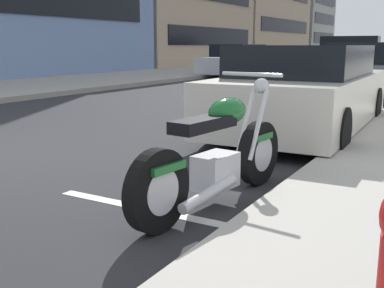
% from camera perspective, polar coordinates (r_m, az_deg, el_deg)
% --- Properties ---
extents(sidewalk_far_curb, '(120.00, 5.00, 0.14)m').
position_cam_1_polar(sidewalk_far_curb, '(19.31, -8.47, 7.94)').
color(sidewalk_far_curb, gray).
rests_on(sidewalk_far_curb, ground).
extents(parking_stall_stripe, '(0.12, 2.20, 0.01)m').
position_cam_1_polar(parking_stall_stripe, '(3.93, -3.45, -8.29)').
color(parking_stall_stripe, silver).
rests_on(parking_stall_stripe, ground).
extents(parked_motorcycle, '(2.16, 0.62, 1.11)m').
position_cam_1_polar(parked_motorcycle, '(4.03, 3.11, -1.49)').
color(parked_motorcycle, black).
rests_on(parked_motorcycle, ground).
extents(parked_car_across_street, '(4.62, 2.01, 1.36)m').
position_cam_1_polar(parked_car_across_street, '(7.64, 13.50, 6.30)').
color(parked_car_across_street, beige).
rests_on(parked_car_across_street, ground).
extents(parked_car_second_in_row, '(4.19, 2.01, 1.43)m').
position_cam_1_polar(parked_car_second_in_row, '(13.74, 20.55, 8.29)').
color(parked_car_second_in_row, '#4C515B').
rests_on(parked_car_second_in_row, ground).
extents(crossing_truck, '(2.32, 5.19, 1.96)m').
position_cam_1_polar(crossing_truck, '(34.13, 18.59, 10.71)').
color(crossing_truck, '#141947').
rests_on(crossing_truck, ground).
extents(car_opposite_curb, '(4.50, 2.00, 1.40)m').
position_cam_1_polar(car_opposite_curb, '(21.48, 5.53, 9.98)').
color(car_opposite_curb, silver).
rests_on(car_opposite_curb, ground).
extents(townhouse_behind_pole, '(12.85, 8.81, 8.75)m').
position_cam_1_polar(townhouse_behind_pole, '(33.31, -4.30, 17.06)').
color(townhouse_behind_pole, tan).
rests_on(townhouse_behind_pole, ground).
extents(townhouse_corner_block, '(9.39, 11.90, 9.90)m').
position_cam_1_polar(townhouse_corner_block, '(57.84, 9.98, 15.28)').
color(townhouse_corner_block, '#939993').
rests_on(townhouse_corner_block, ground).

